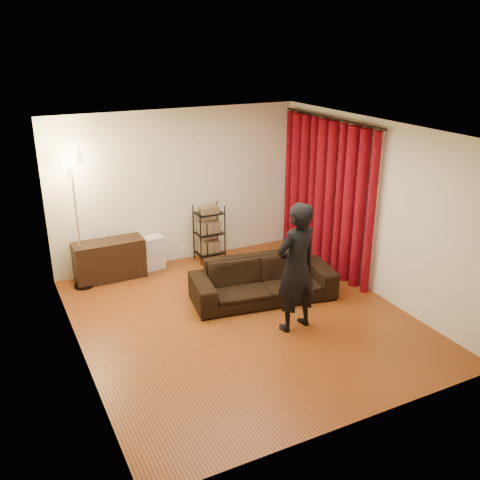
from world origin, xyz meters
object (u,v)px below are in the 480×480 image
media_cabinet (110,260)px  wire_shelf (209,233)px  storage_boxes (153,253)px  floor_lamp (77,224)px  person (296,268)px  sofa (263,280)px

media_cabinet → wire_shelf: wire_shelf is taller
storage_boxes → wire_shelf: (1.03, -0.10, 0.22)m
storage_boxes → floor_lamp: size_ratio=0.27×
media_cabinet → wire_shelf: bearing=-0.6°
storage_boxes → media_cabinet: bearing=-173.8°
storage_boxes → wire_shelf: 1.05m
storage_boxes → wire_shelf: wire_shelf is taller
wire_shelf → storage_boxes: bearing=178.1°
person → wire_shelf: (-0.09, 2.74, -0.40)m
person → media_cabinet: size_ratio=1.59×
media_cabinet → floor_lamp: bearing=-166.7°
person → wire_shelf: bearing=-97.9°
sofa → media_cabinet: bearing=145.9°
media_cabinet → floor_lamp: size_ratio=0.53×
sofa → storage_boxes: size_ratio=3.70×
floor_lamp → person: bearing=-48.1°
wire_shelf → floor_lamp: 2.34m
sofa → media_cabinet: (-1.93, 1.79, 0.02)m
sofa → person: (-0.03, -0.96, 0.59)m
media_cabinet → sofa: bearing=-43.2°
media_cabinet → floor_lamp: 0.89m
media_cabinet → storage_boxes: bearing=5.9°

